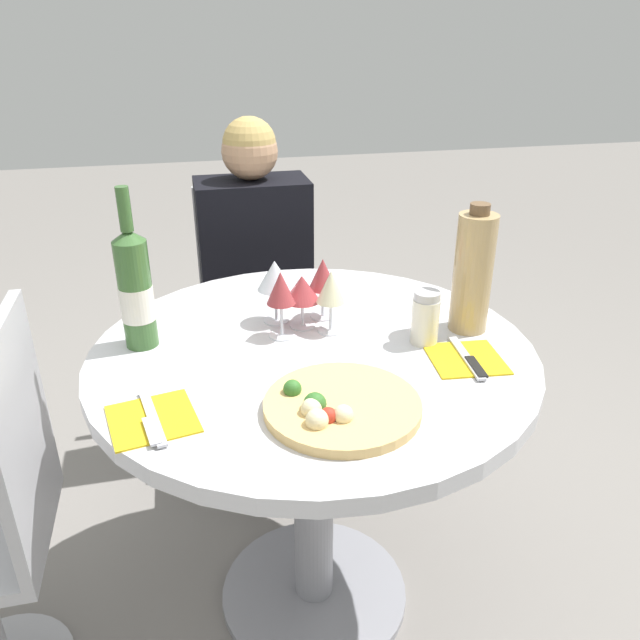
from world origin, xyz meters
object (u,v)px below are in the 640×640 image
wine_bottle (135,290)px  chair_behind_diner (256,321)px  seated_diner (261,319)px  dining_table (313,410)px  pizza_large (338,407)px  tall_carafe (473,272)px

wine_bottle → chair_behind_diner: bearing=65.3°
chair_behind_diner → seated_diner: size_ratio=0.79×
dining_table → chair_behind_diner: size_ratio=1.07×
chair_behind_diner → wine_bottle: wine_bottle is taller
dining_table → pizza_large: bearing=-92.2°
dining_table → wine_bottle: bearing=164.6°
pizza_large → tall_carafe: tall_carafe is taller
chair_behind_diner → wine_bottle: bearing=65.3°
dining_table → chair_behind_diner: 0.85m
seated_diner → tall_carafe: size_ratio=3.89×
wine_bottle → seated_diner: bearing=60.3°
chair_behind_diner → tall_carafe: (0.40, -0.82, 0.46)m
wine_bottle → tall_carafe: 0.74m
pizza_large → tall_carafe: (0.38, 0.27, 0.13)m
chair_behind_diner → pizza_large: chair_behind_diner is taller
seated_diner → dining_table: bearing=92.3°
chair_behind_diner → tall_carafe: tall_carafe is taller
tall_carafe → pizza_large: bearing=-144.7°
wine_bottle → tall_carafe: (0.74, -0.09, 0.01)m
tall_carafe → wine_bottle: bearing=173.2°
dining_table → pizza_large: size_ratio=3.35×
dining_table → seated_diner: bearing=92.3°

